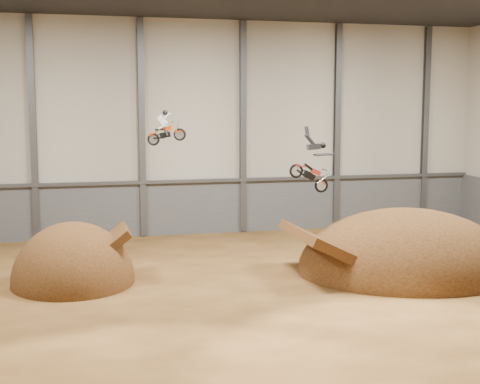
{
  "coord_description": "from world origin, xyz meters",
  "views": [
    {
      "loc": [
        -7.38,
        -28.29,
        8.36
      ],
      "look_at": [
        0.5,
        4.0,
        4.13
      ],
      "focal_mm": 50.0,
      "sensor_mm": 36.0,
      "label": 1
    }
  ],
  "objects_px": {
    "takeoff_ramp": "(74,282)",
    "fmx_rider_a": "(168,125)",
    "landing_ramp": "(405,271)",
    "fmx_rider_b": "(306,159)"
  },
  "relations": [
    {
      "from": "landing_ramp",
      "to": "fmx_rider_b",
      "type": "bearing_deg",
      "value": 167.49
    },
    {
      "from": "landing_ramp",
      "to": "fmx_rider_b",
      "type": "distance_m",
      "value": 7.78
    },
    {
      "from": "takeoff_ramp",
      "to": "fmx_rider_a",
      "type": "relative_size",
      "value": 3.29
    },
    {
      "from": "landing_ramp",
      "to": "fmx_rider_a",
      "type": "distance_m",
      "value": 14.41
    },
    {
      "from": "fmx_rider_a",
      "to": "fmx_rider_b",
      "type": "bearing_deg",
      "value": -6.85
    },
    {
      "from": "landing_ramp",
      "to": "fmx_rider_b",
      "type": "xyz_separation_m",
      "value": [
        -5.09,
        1.13,
        5.78
      ]
    },
    {
      "from": "takeoff_ramp",
      "to": "landing_ramp",
      "type": "xyz_separation_m",
      "value": [
        16.56,
        -1.76,
        0.0
      ]
    },
    {
      "from": "fmx_rider_a",
      "to": "landing_ramp",
      "type": "bearing_deg",
      "value": -1.52
    },
    {
      "from": "fmx_rider_b",
      "to": "fmx_rider_a",
      "type": "bearing_deg",
      "value": 155.3
    },
    {
      "from": "takeoff_ramp",
      "to": "fmx_rider_b",
      "type": "distance_m",
      "value": 12.87
    }
  ]
}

